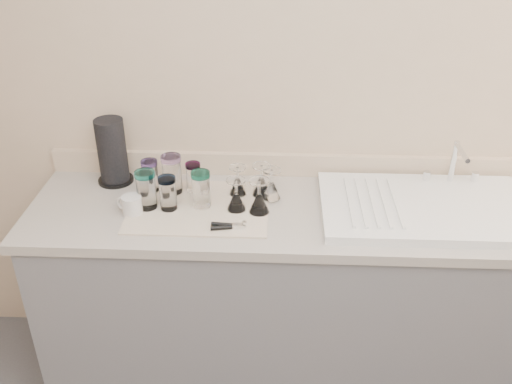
{
  "coord_description": "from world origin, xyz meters",
  "views": [
    {
      "loc": [
        -0.03,
        -0.74,
        2.08
      ],
      "look_at": [
        -0.12,
        1.15,
        1.0
      ],
      "focal_mm": 40.0,
      "sensor_mm": 36.0,
      "label": 1
    }
  ],
  "objects_px": {
    "white_mug": "(132,205)",
    "sink_unit": "(426,207)",
    "tumbler_teal": "(150,176)",
    "tumbler_lavender": "(201,189)",
    "goblet_front_right": "(259,201)",
    "paper_towel_roll": "(112,152)",
    "tumbler_blue": "(168,193)",
    "tumbler_magenta": "(146,189)",
    "tumbler_purple": "(193,177)",
    "tumbler_cyan": "(172,174)",
    "can_opener": "(229,226)",
    "goblet_front_left": "(236,199)",
    "goblet_back_right": "(261,185)",
    "goblet_back_left": "(238,185)",
    "goblet_extra": "(272,188)"
  },
  "relations": [
    {
      "from": "white_mug",
      "to": "sink_unit",
      "type": "bearing_deg",
      "value": 3.68
    },
    {
      "from": "tumbler_teal",
      "to": "tumbler_lavender",
      "type": "distance_m",
      "value": 0.25
    },
    {
      "from": "goblet_front_right",
      "to": "paper_towel_roll",
      "type": "height_order",
      "value": "paper_towel_roll"
    },
    {
      "from": "tumbler_lavender",
      "to": "paper_towel_roll",
      "type": "xyz_separation_m",
      "value": [
        -0.4,
        0.2,
        0.06
      ]
    },
    {
      "from": "tumbler_teal",
      "to": "tumbler_blue",
      "type": "bearing_deg",
      "value": -55.24
    },
    {
      "from": "tumbler_magenta",
      "to": "tumbler_lavender",
      "type": "distance_m",
      "value": 0.21
    },
    {
      "from": "white_mug",
      "to": "tumbler_blue",
      "type": "bearing_deg",
      "value": 14.84
    },
    {
      "from": "tumbler_purple",
      "to": "tumbler_magenta",
      "type": "height_order",
      "value": "tumbler_magenta"
    },
    {
      "from": "sink_unit",
      "to": "tumbler_cyan",
      "type": "height_order",
      "value": "sink_unit"
    },
    {
      "from": "can_opener",
      "to": "paper_towel_roll",
      "type": "bearing_deg",
      "value": 145.46
    },
    {
      "from": "goblet_front_right",
      "to": "paper_towel_roll",
      "type": "distance_m",
      "value": 0.68
    },
    {
      "from": "tumbler_magenta",
      "to": "goblet_front_left",
      "type": "relative_size",
      "value": 1.19
    },
    {
      "from": "goblet_back_right",
      "to": "can_opener",
      "type": "xyz_separation_m",
      "value": [
        -0.11,
        -0.26,
        -0.04
      ]
    },
    {
      "from": "tumbler_blue",
      "to": "goblet_back_left",
      "type": "xyz_separation_m",
      "value": [
        0.26,
        0.13,
        -0.03
      ]
    },
    {
      "from": "goblet_extra",
      "to": "can_opener",
      "type": "relative_size",
      "value": 0.97
    },
    {
      "from": "white_mug",
      "to": "tumbler_purple",
      "type": "bearing_deg",
      "value": 40.95
    },
    {
      "from": "goblet_front_right",
      "to": "goblet_extra",
      "type": "xyz_separation_m",
      "value": [
        0.05,
        0.11,
        -0.0
      ]
    },
    {
      "from": "tumbler_teal",
      "to": "goblet_front_right",
      "type": "distance_m",
      "value": 0.48
    },
    {
      "from": "tumbler_lavender",
      "to": "white_mug",
      "type": "relative_size",
      "value": 1.28
    },
    {
      "from": "goblet_back_right",
      "to": "can_opener",
      "type": "height_order",
      "value": "goblet_back_right"
    },
    {
      "from": "goblet_back_left",
      "to": "goblet_front_left",
      "type": "relative_size",
      "value": 0.94
    },
    {
      "from": "goblet_extra",
      "to": "can_opener",
      "type": "bearing_deg",
      "value": -123.58
    },
    {
      "from": "paper_towel_roll",
      "to": "tumbler_lavender",
      "type": "bearing_deg",
      "value": -26.61
    },
    {
      "from": "tumbler_lavender",
      "to": "sink_unit",
      "type": "bearing_deg",
      "value": 0.63
    },
    {
      "from": "tumbler_blue",
      "to": "white_mug",
      "type": "height_order",
      "value": "tumbler_blue"
    },
    {
      "from": "tumbler_lavender",
      "to": "tumbler_teal",
      "type": "bearing_deg",
      "value": 153.15
    },
    {
      "from": "sink_unit",
      "to": "can_opener",
      "type": "xyz_separation_m",
      "value": [
        -0.77,
        -0.17,
        -0.0
      ]
    },
    {
      "from": "tumbler_lavender",
      "to": "goblet_back_left",
      "type": "height_order",
      "value": "tumbler_lavender"
    },
    {
      "from": "tumbler_teal",
      "to": "goblet_back_right",
      "type": "height_order",
      "value": "same"
    },
    {
      "from": "tumbler_lavender",
      "to": "goblet_back_right",
      "type": "xyz_separation_m",
      "value": [
        0.23,
        0.1,
        -0.03
      ]
    },
    {
      "from": "goblet_extra",
      "to": "can_opener",
      "type": "distance_m",
      "value": 0.28
    },
    {
      "from": "tumbler_teal",
      "to": "tumbler_blue",
      "type": "xyz_separation_m",
      "value": [
        0.1,
        -0.14,
        0.0
      ]
    },
    {
      "from": "tumbler_purple",
      "to": "goblet_front_right",
      "type": "relative_size",
      "value": 0.87
    },
    {
      "from": "tumbler_blue",
      "to": "goblet_back_right",
      "type": "height_order",
      "value": "tumbler_blue"
    },
    {
      "from": "tumbler_magenta",
      "to": "paper_towel_roll",
      "type": "xyz_separation_m",
      "value": [
        -0.19,
        0.22,
        0.05
      ]
    },
    {
      "from": "tumbler_cyan",
      "to": "tumbler_purple",
      "type": "distance_m",
      "value": 0.09
    },
    {
      "from": "sink_unit",
      "to": "can_opener",
      "type": "bearing_deg",
      "value": -167.64
    },
    {
      "from": "tumbler_magenta",
      "to": "tumbler_blue",
      "type": "relative_size",
      "value": 1.14
    },
    {
      "from": "tumbler_lavender",
      "to": "tumbler_blue",
      "type": "bearing_deg",
      "value": -167.66
    },
    {
      "from": "tumbler_purple",
      "to": "goblet_back_left",
      "type": "xyz_separation_m",
      "value": [
        0.18,
        -0.02,
        -0.02
      ]
    },
    {
      "from": "goblet_back_left",
      "to": "tumbler_blue",
      "type": "bearing_deg",
      "value": -153.88
    },
    {
      "from": "tumbler_teal",
      "to": "goblet_front_right",
      "type": "relative_size",
      "value": 0.96
    },
    {
      "from": "tumbler_purple",
      "to": "white_mug",
      "type": "xyz_separation_m",
      "value": [
        -0.22,
        -0.19,
        -0.03
      ]
    },
    {
      "from": "tumbler_purple",
      "to": "tumbler_blue",
      "type": "distance_m",
      "value": 0.17
    },
    {
      "from": "tumbler_cyan",
      "to": "goblet_back_left",
      "type": "xyz_separation_m",
      "value": [
        0.27,
        -0.0,
        -0.04
      ]
    },
    {
      "from": "goblet_front_left",
      "to": "white_mug",
      "type": "height_order",
      "value": "goblet_front_left"
    },
    {
      "from": "goblet_back_right",
      "to": "goblet_front_left",
      "type": "height_order",
      "value": "goblet_back_right"
    },
    {
      "from": "tumbler_cyan",
      "to": "goblet_front_right",
      "type": "xyz_separation_m",
      "value": [
        0.36,
        -0.14,
        -0.04
      ]
    },
    {
      "from": "tumbler_purple",
      "to": "goblet_back_left",
      "type": "distance_m",
      "value": 0.19
    },
    {
      "from": "paper_towel_roll",
      "to": "white_mug",
      "type": "bearing_deg",
      "value": -63.08
    }
  ]
}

